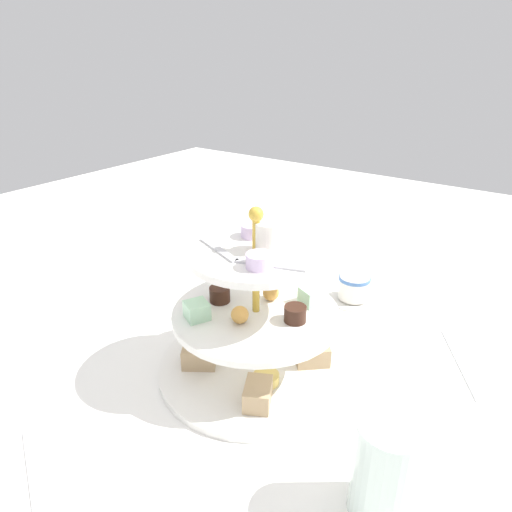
{
  "coord_description": "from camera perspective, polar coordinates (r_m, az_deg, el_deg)",
  "views": [
    {
      "loc": [
        0.32,
        -0.45,
        0.44
      ],
      "look_at": [
        0.0,
        0.0,
        0.18
      ],
      "focal_mm": 32.25,
      "sensor_mm": 36.0,
      "label": 1
    }
  ],
  "objects": [
    {
      "name": "water_glass_short_left",
      "position": [
        0.9,
        3.1,
        -1.8
      ],
      "size": [
        0.06,
        0.06,
        0.07
      ],
      "primitive_type": "cylinder",
      "color": "silver",
      "rests_on": "ground_plane"
    },
    {
      "name": "teacup_with_saucer",
      "position": [
        0.88,
        12.03,
        -4.0
      ],
      "size": [
        0.09,
        0.09,
        0.05
      ],
      "color": "white",
      "rests_on": "ground_plane"
    },
    {
      "name": "water_glass_tall_right",
      "position": [
        0.52,
        15.85,
        -24.12
      ],
      "size": [
        0.07,
        0.07,
        0.11
      ],
      "primitive_type": "cylinder",
      "color": "silver",
      "rests_on": "ground_plane"
    },
    {
      "name": "butter_knife_right",
      "position": [
        0.78,
        24.16,
        -11.97
      ],
      "size": [
        0.1,
        0.15,
        0.0
      ],
      "primitive_type": "cube",
      "rotation": [
        0.0,
        0.0,
        8.38
      ],
      "color": "silver",
      "rests_on": "ground_plane"
    },
    {
      "name": "tiered_serving_stand",
      "position": [
        0.66,
        0.04,
        -8.71
      ],
      "size": [
        0.29,
        0.29,
        0.25
      ],
      "color": "white",
      "rests_on": "ground_plane"
    },
    {
      "name": "butter_knife_left",
      "position": [
        0.61,
        -25.66,
        -23.94
      ],
      "size": [
        0.16,
        0.09,
        0.0
      ],
      "primitive_type": "cube",
      "rotation": [
        0.0,
        0.0,
        5.84
      ],
      "color": "silver",
      "rests_on": "ground_plane"
    },
    {
      "name": "ground_plane",
      "position": [
        0.7,
        0.0,
        -13.84
      ],
      "size": [
        2.4,
        2.4,
        0.0
      ],
      "primitive_type": "plane",
      "color": "white"
    }
  ]
}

